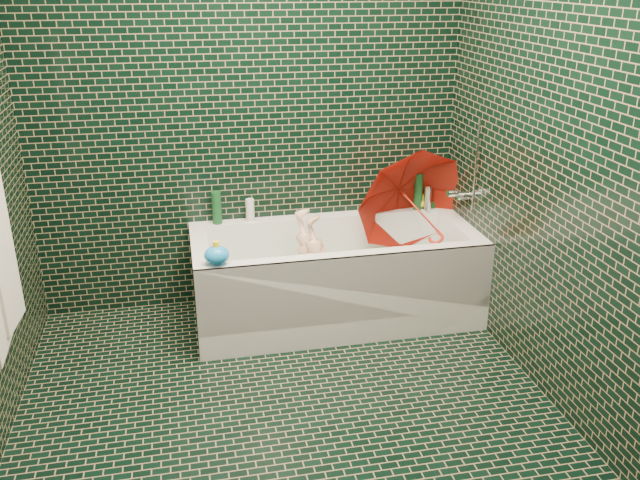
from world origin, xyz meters
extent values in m
plane|color=black|center=(0.00, 0.00, 0.00)|extent=(2.80, 2.80, 0.00)
plane|color=black|center=(0.00, 1.40, 1.25)|extent=(2.80, 0.00, 2.80)
plane|color=black|center=(0.00, -1.40, 1.25)|extent=(2.80, 0.00, 2.80)
plane|color=black|center=(1.30, 0.00, 1.25)|extent=(0.00, 2.80, 2.80)
cube|color=white|center=(0.45, 1.02, 0.07)|extent=(1.70, 0.75, 0.15)
cube|color=white|center=(0.45, 1.35, 0.35)|extent=(1.70, 0.10, 0.40)
cube|color=white|center=(0.45, 0.70, 0.35)|extent=(1.70, 0.10, 0.40)
cube|color=white|center=(1.25, 1.02, 0.35)|extent=(0.10, 0.55, 0.40)
cube|color=white|center=(-0.35, 1.02, 0.35)|extent=(0.10, 0.55, 0.40)
cube|color=white|center=(0.45, 0.66, 0.28)|extent=(1.70, 0.02, 0.55)
cube|color=green|center=(0.45, 1.02, 0.16)|extent=(1.35, 0.47, 0.01)
cube|color=silver|center=(0.45, 1.02, 0.30)|extent=(1.48, 0.53, 0.00)
cylinder|color=silver|center=(1.28, 1.02, 0.73)|extent=(0.14, 0.05, 0.05)
cylinder|color=silver|center=(1.20, 1.08, 0.73)|extent=(0.05, 0.04, 0.04)
cylinder|color=silver|center=(1.27, 0.92, 0.95)|extent=(0.01, 0.01, 0.55)
imported|color=#E3B18E|center=(0.35, 0.99, 0.31)|extent=(0.85, 0.44, 0.34)
imported|color=red|center=(1.00, 1.09, 0.62)|extent=(0.98, 0.90, 0.98)
imported|color=white|center=(1.25, 1.35, 0.55)|extent=(0.13, 0.13, 0.27)
imported|color=#481F74|center=(1.25, 1.33, 0.55)|extent=(0.12, 0.12, 0.20)
imported|color=#13451E|center=(1.16, 1.32, 0.55)|extent=(0.13, 0.13, 0.16)
cylinder|color=#13451E|center=(1.08, 1.34, 0.67)|extent=(0.07, 0.07, 0.25)
cylinder|color=silver|center=(1.13, 1.31, 0.63)|extent=(0.05, 0.05, 0.16)
cylinder|color=#13451E|center=(-0.22, 1.34, 0.65)|extent=(0.06, 0.06, 0.21)
cylinder|color=white|center=(-0.02, 1.34, 0.62)|extent=(0.05, 0.05, 0.15)
ellipsoid|color=yellow|center=(1.09, 1.35, 0.58)|extent=(0.09, 0.08, 0.06)
sphere|color=yellow|center=(1.13, 1.35, 0.62)|extent=(0.04, 0.04, 0.04)
cone|color=orange|center=(1.15, 1.35, 0.62)|extent=(0.02, 0.02, 0.02)
ellipsoid|color=#1A8EF1|center=(-0.27, 0.71, 0.61)|extent=(0.17, 0.15, 0.10)
cylinder|color=yellow|center=(-0.27, 0.71, 0.67)|extent=(0.03, 0.03, 0.04)
camera|label=1|loc=(-0.43, -2.63, 2.02)|focal=38.00mm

